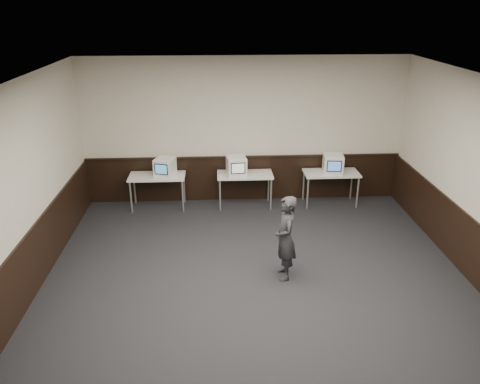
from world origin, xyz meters
The scene contains 14 objects.
floor centered at (0.00, 0.00, 0.00)m, with size 8.00×8.00×0.00m, color black.
ceiling centered at (0.00, 0.00, 3.20)m, with size 8.00×8.00×0.00m, color white.
back_wall centered at (0.00, 4.00, 1.60)m, with size 7.00×7.00×0.00m, color beige.
left_wall centered at (-3.50, 0.00, 1.60)m, with size 8.00×8.00×0.00m, color beige.
wainscot_back centered at (0.00, 3.98, 0.50)m, with size 6.98×0.04×1.00m, color black.
wainscot_left centered at (-3.48, 0.00, 0.50)m, with size 0.04×7.98×1.00m, color black.
wainscot_rail centered at (0.00, 3.96, 1.02)m, with size 6.98×0.06×0.04m, color black.
desk_left centered at (-1.90, 3.60, 0.68)m, with size 1.20×0.60×0.75m.
desk_center centered at (0.00, 3.60, 0.68)m, with size 1.20×0.60×0.75m.
desk_right centered at (1.90, 3.60, 0.68)m, with size 1.20×0.60×0.75m.
emac_left centered at (-1.72, 3.58, 0.95)m, with size 0.49×0.51×0.39m.
emac_center centered at (-0.19, 3.55, 0.95)m, with size 0.45×0.48×0.40m.
emac_right centered at (1.91, 3.56, 0.96)m, with size 0.47×0.49×0.42m.
person centered at (0.47, 0.68, 0.71)m, with size 0.52×0.34×1.43m, color #26262B.
Camera 1 is at (-0.62, -5.92, 4.25)m, focal length 35.00 mm.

